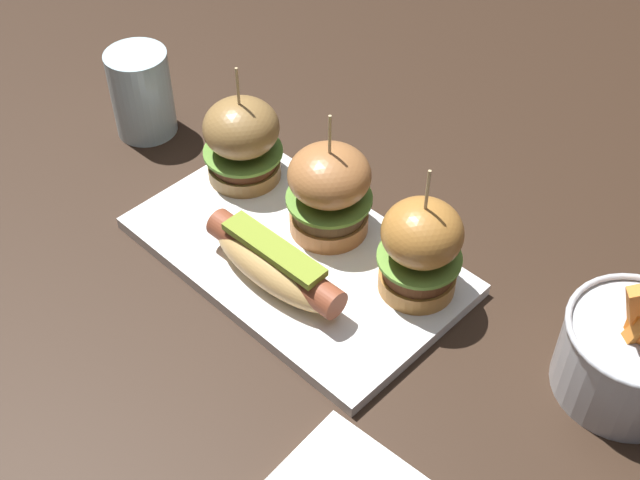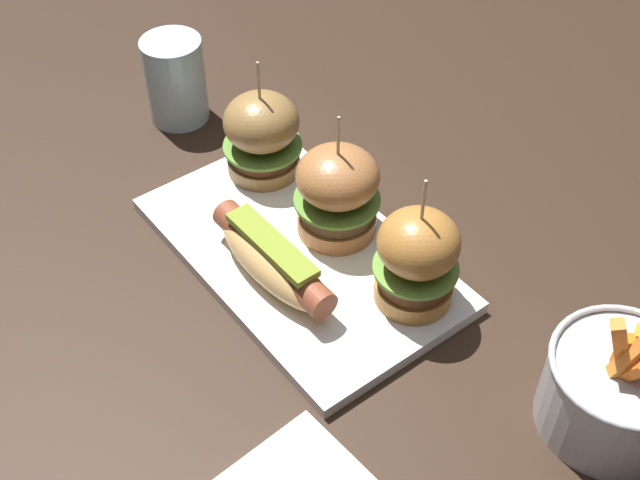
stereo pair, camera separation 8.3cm
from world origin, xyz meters
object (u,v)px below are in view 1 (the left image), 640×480
at_px(platter_main, 296,255).
at_px(water_glass, 142,93).
at_px(hot_dog, 274,264).
at_px(slider_center, 332,192).
at_px(slider_right, 420,248).
at_px(fries_bucket, 631,355).
at_px(slider_left, 242,140).

relative_size(platter_main, water_glass, 3.22).
bearing_deg(platter_main, hot_dog, -70.82).
xyz_separation_m(slider_center, slider_right, (0.12, -0.00, 0.00)).
distance_m(fries_bucket, water_glass, 0.62).
bearing_deg(fries_bucket, platter_main, -163.47).
xyz_separation_m(slider_right, fries_bucket, (0.20, 0.05, -0.02)).
distance_m(hot_dog, slider_left, 0.17).
distance_m(hot_dog, slider_center, 0.10).
xyz_separation_m(slider_left, water_glass, (-0.17, -0.02, -0.01)).
bearing_deg(slider_left, water_glass, -174.69).
bearing_deg(slider_center, platter_main, -94.64).
height_order(slider_right, water_glass, slider_right).
height_order(hot_dog, slider_right, slider_right).
height_order(hot_dog, water_glass, water_glass).
bearing_deg(platter_main, water_glass, 174.41).
xyz_separation_m(hot_dog, slider_left, (-0.14, 0.09, 0.03)).
xyz_separation_m(hot_dog, slider_right, (0.11, 0.09, 0.03)).
distance_m(slider_center, water_glass, 0.30).
bearing_deg(slider_right, hot_dog, -138.61).
relative_size(slider_left, fries_bucket, 1.05).
bearing_deg(water_glass, fries_bucket, 6.26).
height_order(platter_main, slider_center, slider_center).
bearing_deg(fries_bucket, slider_center, -171.60).
xyz_separation_m(hot_dog, fries_bucket, (0.31, 0.14, 0.01)).
height_order(hot_dog, fries_bucket, fries_bucket).
relative_size(slider_left, slider_right, 0.95).
bearing_deg(slider_left, fries_bucket, 6.61).
distance_m(platter_main, slider_center, 0.08).
relative_size(slider_right, fries_bucket, 1.10).
height_order(slider_right, fries_bucket, slider_right).
height_order(slider_left, water_glass, slider_left).
height_order(platter_main, slider_right, slider_right).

